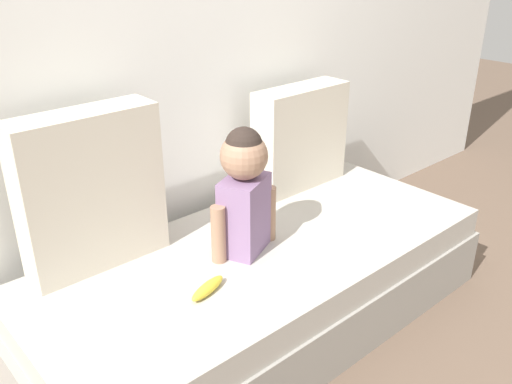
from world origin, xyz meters
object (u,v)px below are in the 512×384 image
throw_pillow_left (91,191)px  banana (208,288)px  throw_pillow_right (300,137)px  toddler (244,188)px  couch (262,286)px

throw_pillow_left → banana: (0.18, -0.44, -0.28)m
throw_pillow_right → toddler: bearing=-153.7°
throw_pillow_left → toddler: (0.47, -0.30, -0.03)m
couch → toddler: size_ratio=3.87×
couch → throw_pillow_right: size_ratio=3.91×
throw_pillow_left → throw_pillow_right: (1.08, 0.00, -0.05)m
throw_pillow_right → couch: bearing=-148.6°
throw_pillow_right → toddler: (-0.61, -0.30, 0.02)m
couch → banana: bearing=-162.7°
toddler → couch: bearing=-21.9°
couch → throw_pillow_left: (-0.54, 0.33, 0.49)m
throw_pillow_right → banana: size_ratio=2.95×
throw_pillow_right → toddler: 0.68m
couch → banana: (-0.36, -0.11, 0.21)m
couch → banana: 0.43m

